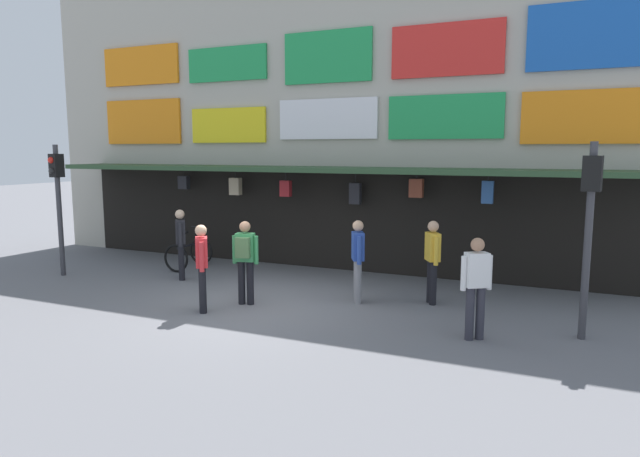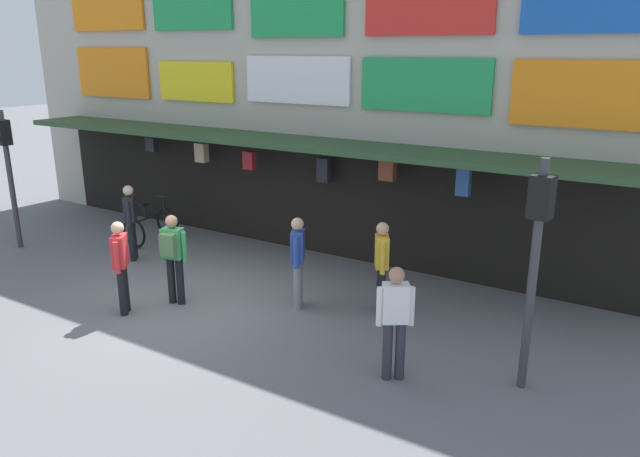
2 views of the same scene
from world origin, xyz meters
name	(u,v)px [view 2 (image 2 of 2)]	position (x,y,z in m)	size (l,w,h in m)	color
ground_plane	(177,307)	(0.00, 0.00, 0.00)	(80.00, 80.00, 0.00)	slate
shopfront	(312,74)	(0.00, 4.57, 3.96)	(18.00, 2.60, 8.00)	#B2AD9E
traffic_light_near	(7,157)	(-5.66, 0.56, 2.14)	(0.31, 0.34, 3.20)	#38383D
traffic_light_far	(537,239)	(5.99, 0.58, 2.14)	(0.31, 0.34, 3.20)	#38383D
bicycle_parked	(151,226)	(-3.31, 2.51, 0.39)	(0.76, 1.18, 1.05)	black
pedestrian_in_purple	(298,258)	(1.86, 1.16, 0.95)	(0.36, 0.48, 1.68)	gray
pedestrian_in_blue	(382,263)	(3.25, 1.69, 0.95)	(0.37, 0.47, 1.68)	black
pedestrian_in_white	(395,317)	(4.38, -0.18, 0.95)	(0.46, 0.38, 1.68)	#2D2D38
pedestrian_in_yellow	(173,253)	(-0.12, 0.11, 0.98)	(0.52, 0.42, 1.68)	black
pedestrian_in_black	(121,262)	(-0.60, -0.66, 0.95)	(0.39, 0.45, 1.68)	black
pedestrian_in_red	(131,218)	(-2.68, 1.38, 0.95)	(0.40, 0.44, 1.68)	black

